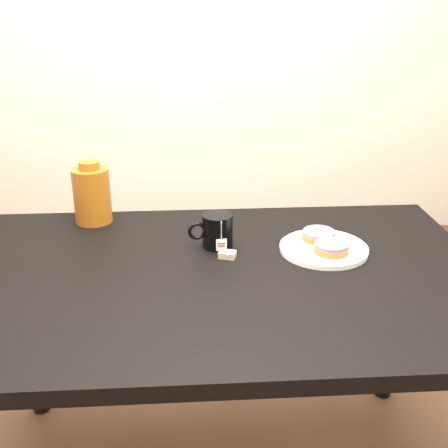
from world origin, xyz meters
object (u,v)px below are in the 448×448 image
at_px(bagel_back, 319,235).
at_px(teabag_pouch, 227,255).
at_px(table, 221,299).
at_px(plate, 324,248).
at_px(bagel_front, 331,248).
at_px(mug, 217,231).
at_px(bagel_package, 92,194).

height_order(bagel_back, teabag_pouch, bagel_back).
distance_m(table, teabag_pouch, 0.12).
bearing_deg(plate, bagel_front, -72.82).
bearing_deg(teabag_pouch, bagel_front, -2.48).
relative_size(mug, bagel_package, 0.69).
bearing_deg(bagel_package, teabag_pouch, -35.77).
distance_m(bagel_back, bagel_package, 0.71).
xyz_separation_m(mug, teabag_pouch, (0.02, -0.08, -0.04)).
bearing_deg(plate, mug, 170.20).
distance_m(bagel_front, teabag_pouch, 0.28).
bearing_deg(plate, table, -160.32).
xyz_separation_m(bagel_front, mug, (-0.31, 0.09, 0.02)).
distance_m(bagel_back, bagel_front, 0.09).
relative_size(plate, bagel_back, 1.92).
xyz_separation_m(table, plate, (0.29, 0.11, 0.09)).
bearing_deg(bagel_front, mug, 164.13).
bearing_deg(plate, teabag_pouch, -174.97).
relative_size(bagel_back, teabag_pouch, 2.85).
height_order(mug, bagel_package, bagel_package).
relative_size(table, bagel_front, 11.13).
xyz_separation_m(table, bagel_front, (0.31, 0.07, 0.11)).
bearing_deg(mug, bagel_front, -25.22).
relative_size(plate, teabag_pouch, 5.48).
bearing_deg(bagel_front, bagel_back, 100.09).
bearing_deg(bagel_package, mug, -29.56).
relative_size(table, mug, 10.36).
distance_m(table, bagel_back, 0.35).
height_order(table, plate, plate).
bearing_deg(bagel_back, table, -151.82).
relative_size(table, plate, 5.68).
bearing_deg(teabag_pouch, mug, 107.95).
relative_size(plate, mug, 1.82).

